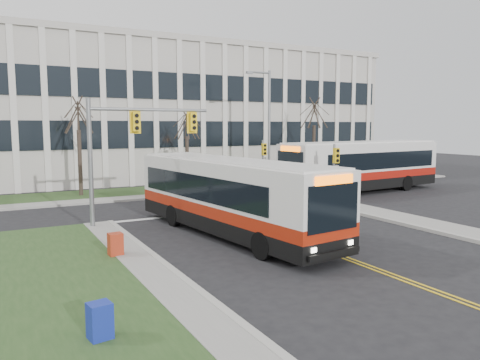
% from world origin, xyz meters
% --- Properties ---
extents(ground, '(120.00, 120.00, 0.00)m').
position_xyz_m(ground, '(0.00, 0.00, 0.00)').
color(ground, black).
rests_on(ground, ground).
extents(grass_verge, '(5.00, 26.00, 0.12)m').
position_xyz_m(grass_verge, '(-10.00, -5.00, 0.06)').
color(grass_verge, '#28451D').
rests_on(grass_verge, ground).
extents(sidewalk_west, '(1.20, 26.00, 0.14)m').
position_xyz_m(sidewalk_west, '(-7.00, -5.00, 0.07)').
color(sidewalk_west, '#9E9B93').
rests_on(sidewalk_west, ground).
extents(sidewalk_cross, '(44.00, 1.60, 0.14)m').
position_xyz_m(sidewalk_cross, '(5.00, 15.20, 0.07)').
color(sidewalk_cross, '#9E9B93').
rests_on(sidewalk_cross, ground).
extents(building_lawn, '(44.00, 5.00, 0.12)m').
position_xyz_m(building_lawn, '(5.00, 18.00, 0.06)').
color(building_lawn, '#28451D').
rests_on(building_lawn, ground).
extents(office_building, '(40.00, 16.00, 12.00)m').
position_xyz_m(office_building, '(5.00, 30.00, 6.00)').
color(office_building, beige).
rests_on(office_building, ground).
extents(mast_arm_signal, '(6.11, 0.38, 6.20)m').
position_xyz_m(mast_arm_signal, '(-5.62, 7.16, 4.26)').
color(mast_arm_signal, slate).
rests_on(mast_arm_signal, ground).
extents(signal_pole_near, '(0.34, 0.39, 3.80)m').
position_xyz_m(signal_pole_near, '(7.20, 6.90, 2.50)').
color(signal_pole_near, slate).
rests_on(signal_pole_near, ground).
extents(signal_pole_far, '(0.34, 0.39, 3.80)m').
position_xyz_m(signal_pole_far, '(7.20, 15.40, 2.50)').
color(signal_pole_far, slate).
rests_on(signal_pole_far, ground).
extents(streetlight, '(2.15, 0.25, 9.20)m').
position_xyz_m(streetlight, '(8.03, 16.20, 5.19)').
color(streetlight, slate).
rests_on(streetlight, ground).
extents(directory_sign, '(1.50, 0.12, 2.00)m').
position_xyz_m(directory_sign, '(2.50, 17.50, 1.17)').
color(directory_sign, slate).
rests_on(directory_sign, ground).
extents(tree_left, '(1.80, 1.80, 7.70)m').
position_xyz_m(tree_left, '(-6.00, 18.00, 5.51)').
color(tree_left, '#42352B').
rests_on(tree_left, ground).
extents(tree_mid, '(1.80, 1.80, 6.82)m').
position_xyz_m(tree_mid, '(2.00, 18.20, 4.88)').
color(tree_mid, '#42352B').
rests_on(tree_mid, ground).
extents(tree_right, '(1.80, 1.80, 8.25)m').
position_xyz_m(tree_right, '(14.00, 18.00, 5.91)').
color(tree_right, '#42352B').
rests_on(tree_right, ground).
extents(bus_main, '(4.19, 12.81, 3.35)m').
position_xyz_m(bus_main, '(-2.06, 2.97, 1.68)').
color(bus_main, silver).
rests_on(bus_main, ground).
extents(bus_cross, '(13.98, 4.23, 3.67)m').
position_xyz_m(bus_cross, '(12.85, 10.62, 1.84)').
color(bus_cross, silver).
rests_on(bus_cross, ground).
extents(newspaper_box_blue, '(0.57, 0.52, 0.95)m').
position_xyz_m(newspaper_box_blue, '(-9.50, -5.12, 0.47)').
color(newspaper_box_blue, navy).
rests_on(newspaper_box_blue, ground).
extents(newspaper_box_red, '(0.53, 0.48, 0.95)m').
position_xyz_m(newspaper_box_red, '(-7.54, 1.61, 0.47)').
color(newspaper_box_red, '#A32C15').
rests_on(newspaper_box_red, ground).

